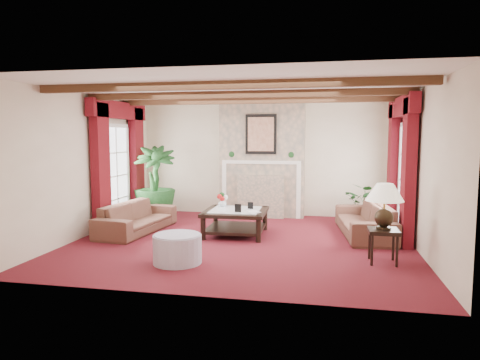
% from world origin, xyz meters
% --- Properties ---
extents(floor, '(6.00, 6.00, 0.00)m').
position_xyz_m(floor, '(0.00, 0.00, 0.00)').
color(floor, '#440C12').
rests_on(floor, ground).
extents(ceiling, '(6.00, 6.00, 0.00)m').
position_xyz_m(ceiling, '(0.00, 0.00, 2.70)').
color(ceiling, white).
rests_on(ceiling, floor).
extents(back_wall, '(6.00, 0.02, 2.70)m').
position_xyz_m(back_wall, '(0.00, 2.75, 1.35)').
color(back_wall, beige).
rests_on(back_wall, ground).
extents(left_wall, '(0.02, 5.50, 2.70)m').
position_xyz_m(left_wall, '(-3.00, 0.00, 1.35)').
color(left_wall, beige).
rests_on(left_wall, ground).
extents(right_wall, '(0.02, 5.50, 2.70)m').
position_xyz_m(right_wall, '(3.00, 0.00, 1.35)').
color(right_wall, beige).
rests_on(right_wall, ground).
extents(ceiling_beams, '(6.00, 3.00, 0.12)m').
position_xyz_m(ceiling_beams, '(0.00, 0.00, 2.64)').
color(ceiling_beams, '#362011').
rests_on(ceiling_beams, ceiling).
extents(fireplace, '(2.00, 0.52, 2.70)m').
position_xyz_m(fireplace, '(0.00, 2.55, 2.70)').
color(fireplace, tan).
rests_on(fireplace, ground).
extents(french_door_left, '(0.10, 1.10, 2.16)m').
position_xyz_m(french_door_left, '(-2.97, 1.00, 2.13)').
color(french_door_left, white).
rests_on(french_door_left, ground).
extents(french_door_right, '(0.10, 1.10, 2.16)m').
position_xyz_m(french_door_right, '(2.97, 1.00, 2.13)').
color(french_door_right, white).
rests_on(french_door_right, ground).
extents(curtains_left, '(0.20, 2.40, 2.55)m').
position_xyz_m(curtains_left, '(-2.86, 1.00, 2.55)').
color(curtains_left, '#540B0F').
rests_on(curtains_left, ground).
extents(curtains_right, '(0.20, 2.40, 2.55)m').
position_xyz_m(curtains_right, '(2.86, 1.00, 2.55)').
color(curtains_right, '#540B0F').
rests_on(curtains_right, ground).
extents(sofa_left, '(2.13, 1.03, 0.78)m').
position_xyz_m(sofa_left, '(-2.20, 0.35, 0.39)').
color(sofa_left, '#3C101E').
rests_on(sofa_left, ground).
extents(sofa_right, '(2.24, 1.05, 0.83)m').
position_xyz_m(sofa_right, '(2.22, 0.92, 0.41)').
color(sofa_right, '#3C101E').
rests_on(sofa_right, ground).
extents(potted_palm, '(2.01, 2.28, 0.95)m').
position_xyz_m(potted_palm, '(-2.38, 1.70, 0.47)').
color(potted_palm, black).
rests_on(potted_palm, ground).
extents(small_plant, '(1.67, 1.67, 0.69)m').
position_xyz_m(small_plant, '(2.32, 2.03, 0.34)').
color(small_plant, black).
rests_on(small_plant, ground).
extents(coffee_table, '(1.21, 1.21, 0.48)m').
position_xyz_m(coffee_table, '(-0.22, 0.48, 0.24)').
color(coffee_table, black).
rests_on(coffee_table, ground).
extents(side_table, '(0.45, 0.45, 0.52)m').
position_xyz_m(side_table, '(2.34, -0.91, 0.26)').
color(side_table, black).
rests_on(side_table, ground).
extents(ottoman, '(0.73, 0.73, 0.43)m').
position_xyz_m(ottoman, '(-0.71, -1.51, 0.21)').
color(ottoman, '#948C9F').
rests_on(ottoman, ground).
extents(table_lamp, '(0.56, 0.56, 0.71)m').
position_xyz_m(table_lamp, '(2.34, -0.91, 0.87)').
color(table_lamp, black).
rests_on(table_lamp, side_table).
extents(flower_vase, '(0.21, 0.21, 0.17)m').
position_xyz_m(flower_vase, '(-0.56, 0.79, 0.57)').
color(flower_vase, silver).
rests_on(flower_vase, coffee_table).
extents(book, '(0.21, 0.20, 0.26)m').
position_xyz_m(book, '(0.08, 0.24, 0.61)').
color(book, black).
rests_on(book, coffee_table).
extents(photo_frame_a, '(0.13, 0.04, 0.17)m').
position_xyz_m(photo_frame_a, '(-0.12, 0.21, 0.57)').
color(photo_frame_a, black).
rests_on(photo_frame_a, coffee_table).
extents(photo_frame_b, '(0.11, 0.04, 0.14)m').
position_xyz_m(photo_frame_b, '(0.05, 0.62, 0.55)').
color(photo_frame_b, black).
rests_on(photo_frame_b, coffee_table).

